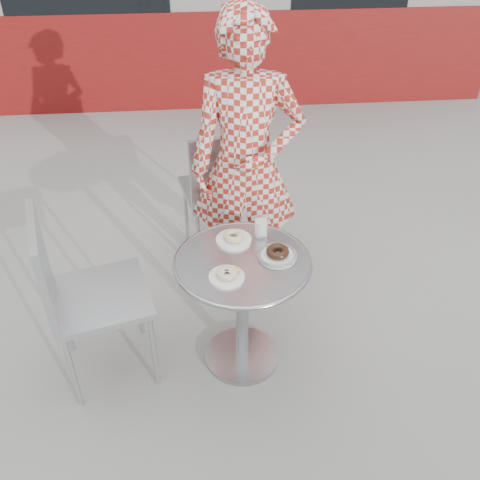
{
  "coord_description": "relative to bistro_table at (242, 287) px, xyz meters",
  "views": [
    {
      "loc": [
        -0.23,
        -2.03,
        2.27
      ],
      "look_at": [
        -0.04,
        0.06,
        0.75
      ],
      "focal_mm": 40.0,
      "sensor_mm": 36.0,
      "label": 1
    }
  ],
  "objects": [
    {
      "name": "plate_near",
      "position": [
        -0.08,
        -0.12,
        0.18
      ],
      "size": [
        0.17,
        0.17,
        0.04
      ],
      "rotation": [
        0.0,
        0.0,
        0.01
      ],
      "color": "white",
      "rests_on": "bistro_table"
    },
    {
      "name": "chair_far",
      "position": [
        -0.05,
        0.97,
        -0.22
      ],
      "size": [
        0.54,
        0.55,
        0.97
      ],
      "rotation": [
        0.0,
        0.0,
        3.34
      ],
      "color": "#ACAFB4",
      "rests_on": "ground"
    },
    {
      "name": "seated_person",
      "position": [
        0.08,
        0.62,
        0.34
      ],
      "size": [
        0.67,
        0.48,
        1.72
      ],
      "primitive_type": "imported",
      "rotation": [
        0.0,
        0.0,
        -0.12
      ],
      "color": "#A72619",
      "rests_on": "ground"
    },
    {
      "name": "chair_left",
      "position": [
        -0.72,
        0.0,
        -0.21
      ],
      "size": [
        0.57,
        0.57,
        0.98
      ],
      "rotation": [
        0.0,
        0.0,
        1.83
      ],
      "color": "#ACAFB4",
      "rests_on": "ground"
    },
    {
      "name": "plate_checker",
      "position": [
        0.17,
        0.01,
        0.18
      ],
      "size": [
        0.2,
        0.2,
        0.05
      ],
      "rotation": [
        0.0,
        0.0,
        -0.26
      ],
      "color": "white",
      "rests_on": "bistro_table"
    },
    {
      "name": "plate_far",
      "position": [
        -0.03,
        0.17,
        0.18
      ],
      "size": [
        0.18,
        0.18,
        0.05
      ],
      "rotation": [
        0.0,
        0.0,
        -0.17
      ],
      "color": "white",
      "rests_on": "bistro_table"
    },
    {
      "name": "ground",
      "position": [
        0.03,
        0.01,
        -0.51
      ],
      "size": [
        60.0,
        60.0,
        0.0
      ],
      "primitive_type": "plane",
      "color": "#9E9B96",
      "rests_on": "ground"
    },
    {
      "name": "bistro_table",
      "position": [
        0.0,
        0.0,
        0.0
      ],
      "size": [
        0.68,
        0.68,
        0.68
      ],
      "rotation": [
        0.0,
        0.0,
        -0.15
      ],
      "color": "#B3B2B7",
      "rests_on": "ground"
    },
    {
      "name": "milk_cup",
      "position": [
        0.11,
        0.2,
        0.22
      ],
      "size": [
        0.07,
        0.07,
        0.11
      ],
      "rotation": [
        0.0,
        0.0,
        -0.02
      ],
      "color": "white",
      "rests_on": "bistro_table"
    }
  ]
}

